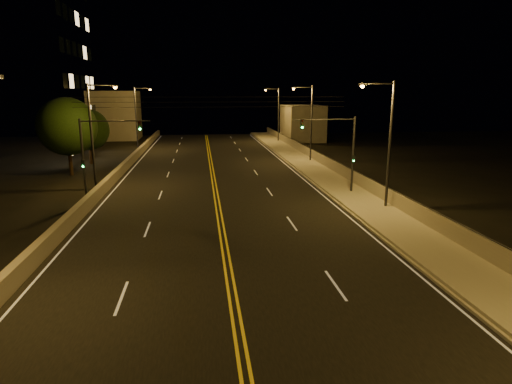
{
  "coord_description": "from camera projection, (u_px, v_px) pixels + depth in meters",
  "views": [
    {
      "loc": [
        -1.12,
        -6.04,
        8.15
      ],
      "look_at": [
        2.0,
        18.0,
        2.5
      ],
      "focal_mm": 30.0,
      "sensor_mm": 36.0,
      "label": 1
    }
  ],
  "objects": [
    {
      "name": "road",
      "position": [
        221.0,
        224.0,
        27.13
      ],
      "size": [
        18.0,
        120.0,
        0.02
      ],
      "primitive_type": "cube",
      "color": "black",
      "rests_on": "ground"
    },
    {
      "name": "sidewalk",
      "position": [
        383.0,
        216.0,
        28.46
      ],
      "size": [
        3.6,
        120.0,
        0.3
      ],
      "primitive_type": "cube",
      "color": "#9C9783",
      "rests_on": "ground"
    },
    {
      "name": "curb",
      "position": [
        356.0,
        218.0,
        28.24
      ],
      "size": [
        0.14,
        120.0,
        0.15
      ],
      "primitive_type": "cube",
      "color": "#9C9783",
      "rests_on": "ground"
    },
    {
      "name": "parapet_wall",
      "position": [
        407.0,
        205.0,
        28.51
      ],
      "size": [
        0.3,
        120.0,
        1.0
      ],
      "primitive_type": "cube",
      "color": "gray",
      "rests_on": "sidewalk"
    },
    {
      "name": "jersey_barrier",
      "position": [
        68.0,
        222.0,
        25.87
      ],
      "size": [
        0.45,
        120.0,
        0.96
      ],
      "primitive_type": "cube",
      "color": "gray",
      "rests_on": "ground"
    },
    {
      "name": "distant_building_right",
      "position": [
        302.0,
        123.0,
        74.23
      ],
      "size": [
        6.0,
        10.0,
        6.02
      ],
      "primitive_type": "cube",
      "color": "gray",
      "rests_on": "ground"
    },
    {
      "name": "distant_building_left",
      "position": [
        115.0,
        115.0,
        75.76
      ],
      "size": [
        8.0,
        8.0,
        8.41
      ],
      "primitive_type": "cube",
      "color": "gray",
      "rests_on": "ground"
    },
    {
      "name": "parapet_rail",
      "position": [
        408.0,
        198.0,
        28.39
      ],
      "size": [
        0.06,
        120.0,
        0.06
      ],
      "primitive_type": "cylinder",
      "rotation": [
        1.57,
        0.0,
        0.0
      ],
      "color": "black",
      "rests_on": "parapet_wall"
    },
    {
      "name": "lane_markings",
      "position": [
        221.0,
        224.0,
        27.06
      ],
      "size": [
        17.32,
        116.0,
        0.0
      ],
      "color": "silver",
      "rests_on": "road"
    },
    {
      "name": "streetlight_1",
      "position": [
        386.0,
        137.0,
        29.24
      ],
      "size": [
        2.55,
        0.28,
        8.89
      ],
      "color": "#2D2D33",
      "rests_on": "ground"
    },
    {
      "name": "streetlight_2",
      "position": [
        309.0,
        119.0,
        49.79
      ],
      "size": [
        2.55,
        0.28,
        8.89
      ],
      "color": "#2D2D33",
      "rests_on": "ground"
    },
    {
      "name": "streetlight_3",
      "position": [
        277.0,
        111.0,
        70.45
      ],
      "size": [
        2.55,
        0.28,
        8.89
      ],
      "color": "#2D2D33",
      "rests_on": "ground"
    },
    {
      "name": "streetlight_5",
      "position": [
        95.0,
        129.0,
        35.82
      ],
      "size": [
        2.55,
        0.28,
        8.89
      ],
      "color": "#2D2D33",
      "rests_on": "ground"
    },
    {
      "name": "streetlight_6",
      "position": [
        138.0,
        114.0,
        61.08
      ],
      "size": [
        2.55,
        0.28,
        8.89
      ],
      "color": "#2D2D33",
      "rests_on": "ground"
    },
    {
      "name": "traffic_signal_right",
      "position": [
        342.0,
        146.0,
        34.0
      ],
      "size": [
        5.11,
        0.31,
        6.31
      ],
      "color": "#2D2D33",
      "rests_on": "ground"
    },
    {
      "name": "traffic_signal_left",
      "position": [
        96.0,
        150.0,
        31.64
      ],
      "size": [
        5.11,
        0.31,
        6.31
      ],
      "color": "#2D2D33",
      "rests_on": "ground"
    },
    {
      "name": "overhead_wires",
      "position": [
        213.0,
        102.0,
        34.63
      ],
      "size": [
        22.0,
        0.03,
        0.83
      ],
      "color": "black"
    },
    {
      "name": "tree_0",
      "position": [
        67.0,
        127.0,
        42.07
      ],
      "size": [
        5.71,
        5.71,
        7.74
      ],
      "color": "black",
      "rests_on": "ground"
    },
    {
      "name": "tree_1",
      "position": [
        88.0,
        130.0,
        48.96
      ],
      "size": [
        4.69,
        4.69,
        6.35
      ],
      "color": "black",
      "rests_on": "ground"
    }
  ]
}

